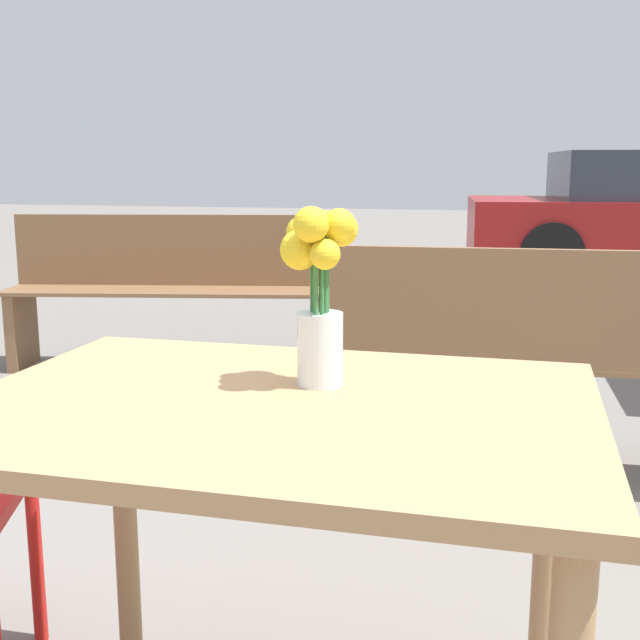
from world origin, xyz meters
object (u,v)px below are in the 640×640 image
(flower_vase, at_px, (319,287))
(bench_middle, at_px, (569,358))
(bench_near, at_px, (170,284))
(table_front, at_px, (276,466))

(flower_vase, bearing_deg, bench_middle, 72.38)
(bench_middle, bearing_deg, flower_vase, -107.62)
(flower_vase, relative_size, bench_near, 0.16)
(flower_vase, xyz_separation_m, bench_near, (-1.59, 2.85, -0.45))
(table_front, height_order, bench_near, bench_near)
(bench_middle, bearing_deg, bench_near, 148.20)
(bench_near, distance_m, bench_middle, 2.45)
(table_front, distance_m, bench_middle, 1.75)
(flower_vase, height_order, bench_near, flower_vase)
(bench_near, bearing_deg, flower_vase, -60.83)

